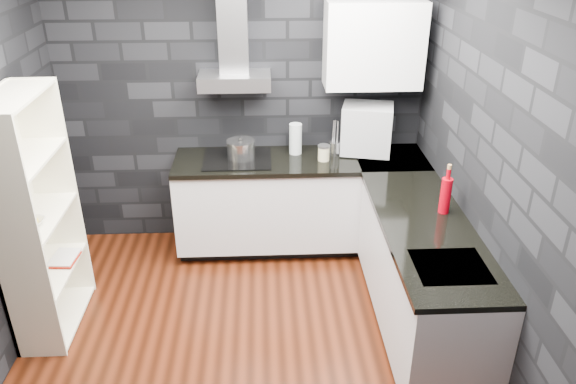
{
  "coord_description": "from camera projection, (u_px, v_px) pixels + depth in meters",
  "views": [
    {
      "loc": [
        0.18,
        -3.19,
        2.83
      ],
      "look_at": [
        0.35,
        0.45,
        1.0
      ],
      "focal_mm": 35.0,
      "sensor_mm": 36.0,
      "label": 1
    }
  ],
  "objects": [
    {
      "name": "ground",
      "position": [
        243.0,
        342.0,
        4.11
      ],
      "size": [
        3.2,
        3.2,
        0.0
      ],
      "primitive_type": "plane",
      "color": "#44190B"
    },
    {
      "name": "wall_back",
      "position": [
        242.0,
        98.0,
        4.96
      ],
      "size": [
        3.2,
        0.05,
        2.7
      ],
      "primitive_type": "cube",
      "color": "black",
      "rests_on": "ground"
    },
    {
      "name": "wall_front",
      "position": [
        219.0,
        362.0,
        2.06
      ],
      "size": [
        3.2,
        0.05,
        2.7
      ],
      "primitive_type": "cube",
      "color": "black",
      "rests_on": "ground"
    },
    {
      "name": "wall_right",
      "position": [
        491.0,
        170.0,
        3.58
      ],
      "size": [
        0.05,
        3.2,
        2.7
      ],
      "primitive_type": "cube",
      "color": "black",
      "rests_on": "ground"
    },
    {
      "name": "toekick_back",
      "position": [
        299.0,
        239.0,
        5.31
      ],
      "size": [
        2.18,
        0.5,
        0.1
      ],
      "primitive_type": "cube",
      "color": "black",
      "rests_on": "ground"
    },
    {
      "name": "toekick_right",
      "position": [
        421.0,
        322.0,
        4.24
      ],
      "size": [
        0.5,
        1.78,
        0.1
      ],
      "primitive_type": "cube",
      "color": "black",
      "rests_on": "ground"
    },
    {
      "name": "counter_back_cab",
      "position": [
        300.0,
        201.0,
        5.08
      ],
      "size": [
        2.2,
        0.6,
        0.76
      ],
      "primitive_type": "cube",
      "color": "silver",
      "rests_on": "ground"
    },
    {
      "name": "counter_right_cab",
      "position": [
        422.0,
        275.0,
        4.04
      ],
      "size": [
        0.6,
        1.8,
        0.76
      ],
      "primitive_type": "cube",
      "color": "silver",
      "rests_on": "ground"
    },
    {
      "name": "counter_back_top",
      "position": [
        301.0,
        161.0,
        4.89
      ],
      "size": [
        2.2,
        0.62,
        0.04
      ],
      "primitive_type": "cube",
      "color": "black",
      "rests_on": "counter_back_cab"
    },
    {
      "name": "counter_right_top",
      "position": [
        427.0,
        227.0,
        3.86
      ],
      "size": [
        0.62,
        1.8,
        0.04
      ],
      "primitive_type": "cube",
      "color": "black",
      "rests_on": "counter_right_cab"
    },
    {
      "name": "counter_corner_top",
      "position": [
        391.0,
        159.0,
        4.93
      ],
      "size": [
        0.62,
        0.62,
        0.04
      ],
      "primitive_type": "cube",
      "color": "black",
      "rests_on": "counter_right_cab"
    },
    {
      "name": "hood_body",
      "position": [
        235.0,
        81.0,
        4.69
      ],
      "size": [
        0.6,
        0.34,
        0.12
      ],
      "primitive_type": "cube",
      "color": "#AEAEB2",
      "rests_on": "wall_back"
    },
    {
      "name": "hood_chimney",
      "position": [
        232.0,
        16.0,
        4.52
      ],
      "size": [
        0.24,
        0.2,
        0.9
      ],
      "primitive_type": "cube",
      "color": "#AEAEB2",
      "rests_on": "hood_body"
    },
    {
      "name": "upper_cabinet",
      "position": [
        374.0,
        44.0,
        4.6
      ],
      "size": [
        0.8,
        0.35,
        0.7
      ],
      "primitive_type": "cube",
      "color": "white",
      "rests_on": "wall_back"
    },
    {
      "name": "cooktop",
      "position": [
        237.0,
        159.0,
        4.86
      ],
      "size": [
        0.58,
        0.5,
        0.01
      ],
      "primitive_type": "cube",
      "color": "black",
      "rests_on": "counter_back_top"
    },
    {
      "name": "sink_rim",
      "position": [
        450.0,
        267.0,
        3.41
      ],
      "size": [
        0.44,
        0.4,
        0.01
      ],
      "primitive_type": "cube",
      "color": "#AEAEB2",
      "rests_on": "counter_right_top"
    },
    {
      "name": "pot",
      "position": [
        241.0,
        150.0,
        4.85
      ],
      "size": [
        0.29,
        0.29,
        0.14
      ],
      "primitive_type": "cylinder",
      "rotation": [
        0.0,
        0.0,
        -0.24
      ],
      "color": "silver",
      "rests_on": "cooktop"
    },
    {
      "name": "glass_vase",
      "position": [
        296.0,
        139.0,
        4.93
      ],
      "size": [
        0.13,
        0.13,
        0.27
      ],
      "primitive_type": "cylinder",
      "rotation": [
        0.0,
        0.0,
        -0.22
      ],
      "color": "silver",
      "rests_on": "counter_back_top"
    },
    {
      "name": "storage_jar",
      "position": [
        324.0,
        154.0,
        4.83
      ],
      "size": [
        0.13,
        0.13,
        0.12
      ],
      "primitive_type": "cylinder",
      "rotation": [
        0.0,
        0.0,
        0.35
      ],
      "color": "beige",
      "rests_on": "counter_back_top"
    },
    {
      "name": "utensil_crock",
      "position": [
        334.0,
        148.0,
        4.93
      ],
      "size": [
        0.12,
        0.12,
        0.12
      ],
      "primitive_type": "cylinder",
      "rotation": [
        0.0,
        0.0,
        -0.41
      ],
      "color": "silver",
      "rests_on": "counter_back_top"
    },
    {
      "name": "appliance_garage",
      "position": [
        367.0,
        129.0,
        4.9
      ],
      "size": [
        0.49,
        0.42,
        0.43
      ],
      "primitive_type": "cube",
      "rotation": [
        0.0,
        0.0,
        -0.22
      ],
      "color": "#ACAEB4",
      "rests_on": "counter_back_top"
    },
    {
      "name": "red_bottle",
      "position": [
        445.0,
        196.0,
        3.96
      ],
      "size": [
        0.09,
        0.09,
        0.26
      ],
      "primitive_type": "cylinder",
      "rotation": [
        0.0,
        0.0,
        0.14
      ],
      "color": "#A2000E",
      "rests_on": "counter_right_top"
    },
    {
      "name": "bookshelf",
      "position": [
        37.0,
        219.0,
        3.93
      ],
      "size": [
        0.48,
        0.85,
        1.8
      ],
      "primitive_type": "cube",
      "rotation": [
        0.0,
        0.0,
        0.18
      ],
      "color": "white",
      "rests_on": "ground"
    },
    {
      "name": "fruit_bowl",
      "position": [
        29.0,
        224.0,
        3.79
      ],
      "size": [
        0.22,
        0.22,
        0.05
      ],
      "primitive_type": "imported",
      "rotation": [
        0.0,
        0.0,
        -0.17
      ],
      "color": "silver",
      "rests_on": "bookshelf"
    },
    {
      "name": "book_red",
      "position": [
        52.0,
        248.0,
        4.2
      ],
      "size": [
        0.17,
        0.04,
        0.23
      ],
      "primitive_type": "imported",
      "rotation": [
        0.0,
        0.0,
        -0.08
      ],
      "color": "maroon",
      "rests_on": "bookshelf"
    },
    {
      "name": "book_second",
      "position": [
        49.0,
        244.0,
        4.2
      ],
      "size": [
        0.18,
        0.03,
        0.25
      ],
      "primitive_type": "imported",
      "rotation": [
        0.0,
        0.0,
        -0.08
      ],
      "color": "#B2B2B2",
      "rests_on": "bookshelf"
    }
  ]
}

